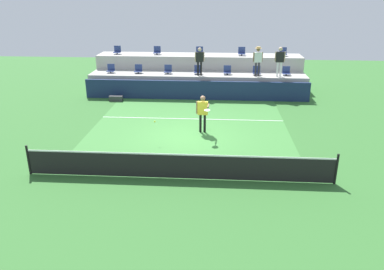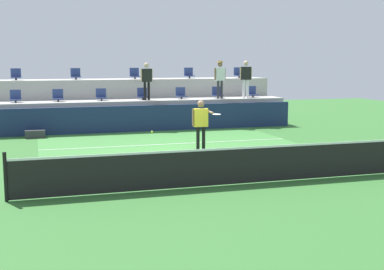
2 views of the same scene
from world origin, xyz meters
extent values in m
plane|color=#336B2D|center=(0.00, 0.00, 0.00)|extent=(40.00, 40.00, 0.00)
cube|color=#3D7F38|center=(0.00, 1.00, 0.00)|extent=(9.00, 10.00, 0.01)
cube|color=white|center=(0.00, 2.40, 0.01)|extent=(9.00, 0.06, 0.00)
cylinder|color=black|center=(-5.20, -4.00, 0.54)|extent=(0.08, 0.08, 1.07)
cylinder|color=black|center=(5.20, -4.00, 0.54)|extent=(0.08, 0.08, 1.07)
cube|color=black|center=(0.00, -4.00, 0.46)|extent=(10.40, 0.01, 0.87)
cube|color=white|center=(0.00, -4.00, 0.89)|extent=(10.40, 0.02, 0.05)
cube|color=navy|center=(0.00, 6.00, 0.55)|extent=(13.00, 0.16, 1.10)
cube|color=#ADAAA3|center=(0.00, 7.30, 0.62)|extent=(13.00, 1.80, 1.25)
cube|color=#ADAAA3|center=(0.00, 9.10, 1.05)|extent=(13.00, 1.80, 2.10)
cylinder|color=#2D2D33|center=(-5.30, 7.15, 1.30)|extent=(0.08, 0.08, 0.10)
cube|color=navy|center=(-5.30, 7.15, 1.37)|extent=(0.44, 0.40, 0.04)
cube|color=navy|center=(-5.30, 7.33, 1.58)|extent=(0.44, 0.04, 0.38)
cylinder|color=#2D2D33|center=(-3.59, 7.15, 1.30)|extent=(0.08, 0.08, 0.10)
cube|color=navy|center=(-3.59, 7.15, 1.37)|extent=(0.44, 0.40, 0.04)
cube|color=navy|center=(-3.59, 7.33, 1.58)|extent=(0.44, 0.04, 0.38)
cylinder|color=#2D2D33|center=(-1.78, 7.15, 1.30)|extent=(0.08, 0.08, 0.10)
cube|color=navy|center=(-1.78, 7.15, 1.37)|extent=(0.44, 0.40, 0.04)
cube|color=navy|center=(-1.78, 7.33, 1.58)|extent=(0.44, 0.04, 0.38)
cylinder|color=#2D2D33|center=(0.04, 7.15, 1.30)|extent=(0.08, 0.08, 0.10)
cube|color=navy|center=(0.04, 7.15, 1.37)|extent=(0.44, 0.40, 0.04)
cube|color=navy|center=(0.04, 7.33, 1.58)|extent=(0.44, 0.04, 0.38)
cylinder|color=#2D2D33|center=(1.80, 7.15, 1.30)|extent=(0.08, 0.08, 0.10)
cube|color=navy|center=(1.80, 7.15, 1.37)|extent=(0.44, 0.40, 0.04)
cube|color=navy|center=(1.80, 7.33, 1.58)|extent=(0.44, 0.04, 0.38)
cylinder|color=#2D2D33|center=(3.54, 7.15, 1.30)|extent=(0.08, 0.08, 0.10)
cube|color=navy|center=(3.54, 7.15, 1.37)|extent=(0.44, 0.40, 0.04)
cube|color=navy|center=(3.54, 7.33, 1.58)|extent=(0.44, 0.04, 0.38)
cylinder|color=#2D2D33|center=(5.29, 7.15, 1.30)|extent=(0.08, 0.08, 0.10)
cube|color=navy|center=(5.29, 7.15, 1.37)|extent=(0.44, 0.40, 0.04)
cube|color=navy|center=(5.29, 7.33, 1.58)|extent=(0.44, 0.04, 0.38)
cylinder|color=#2D2D33|center=(-5.29, 8.95, 2.15)|extent=(0.08, 0.08, 0.10)
cube|color=navy|center=(-5.29, 8.95, 2.22)|extent=(0.44, 0.40, 0.04)
cube|color=navy|center=(-5.29, 9.13, 2.43)|extent=(0.44, 0.04, 0.38)
cylinder|color=#2D2D33|center=(-2.70, 8.95, 2.15)|extent=(0.08, 0.08, 0.10)
cube|color=navy|center=(-2.70, 8.95, 2.22)|extent=(0.44, 0.40, 0.04)
cube|color=navy|center=(-2.70, 9.13, 2.43)|extent=(0.44, 0.04, 0.38)
cylinder|color=#2D2D33|center=(0.03, 8.95, 2.15)|extent=(0.08, 0.08, 0.10)
cube|color=navy|center=(0.03, 8.95, 2.22)|extent=(0.44, 0.40, 0.04)
cube|color=navy|center=(0.03, 9.13, 2.43)|extent=(0.44, 0.04, 0.38)
cylinder|color=#2D2D33|center=(2.71, 8.95, 2.15)|extent=(0.08, 0.08, 0.10)
cube|color=navy|center=(2.71, 8.95, 2.22)|extent=(0.44, 0.40, 0.04)
cube|color=navy|center=(2.71, 9.13, 2.43)|extent=(0.44, 0.04, 0.38)
cylinder|color=#2D2D33|center=(5.30, 8.95, 2.15)|extent=(0.08, 0.08, 0.10)
cube|color=navy|center=(5.30, 8.95, 2.22)|extent=(0.44, 0.40, 0.04)
cube|color=navy|center=(5.30, 9.13, 2.43)|extent=(0.44, 0.04, 0.38)
cylinder|color=black|center=(0.52, 0.59, 0.42)|extent=(0.11, 0.11, 0.83)
cylinder|color=black|center=(0.71, 0.58, 0.42)|extent=(0.11, 0.11, 0.83)
cube|color=yellow|center=(0.62, 0.58, 1.13)|extent=(0.46, 0.20, 0.59)
sphere|color=#846047|center=(0.62, 0.58, 1.58)|extent=(0.24, 0.24, 0.23)
cylinder|color=#846047|center=(0.36, 0.59, 1.15)|extent=(0.07, 0.07, 0.56)
cylinder|color=#846047|center=(0.87, 0.31, 1.33)|extent=(0.09, 0.53, 0.07)
cylinder|color=black|center=(0.85, -0.06, 1.33)|extent=(0.05, 0.26, 0.04)
ellipsoid|color=silver|center=(0.84, -0.34, 1.33)|extent=(0.27, 0.33, 0.03)
cylinder|color=black|center=(0.06, 6.83, 1.65)|extent=(0.13, 0.13, 0.80)
cylinder|color=black|center=(0.24, 6.87, 1.65)|extent=(0.13, 0.13, 0.80)
cube|color=black|center=(0.15, 6.85, 2.33)|extent=(0.46, 0.27, 0.57)
sphere|color=beige|center=(0.15, 6.85, 2.77)|extent=(0.26, 0.26, 0.22)
cylinder|color=beige|center=(-0.09, 6.79, 2.35)|extent=(0.08, 0.08, 0.53)
cylinder|color=beige|center=(0.40, 6.91, 2.35)|extent=(0.08, 0.08, 0.53)
cylinder|color=#2D2D33|center=(3.44, 6.83, 1.66)|extent=(0.13, 0.13, 0.81)
cylinder|color=#2D2D33|center=(3.62, 6.87, 1.66)|extent=(0.13, 0.13, 0.81)
cube|color=white|center=(3.53, 6.85, 2.35)|extent=(0.47, 0.26, 0.57)
sphere|color=#846047|center=(3.53, 6.85, 2.79)|extent=(0.26, 0.26, 0.22)
cylinder|color=#846047|center=(3.28, 6.80, 2.37)|extent=(0.08, 0.08, 0.54)
cylinder|color=#846047|center=(3.78, 6.90, 2.37)|extent=(0.08, 0.08, 0.54)
cylinder|color=tan|center=(3.53, 6.85, 2.87)|extent=(0.46, 0.46, 0.01)
cylinder|color=tan|center=(3.53, 6.85, 2.91)|extent=(0.27, 0.27, 0.09)
cylinder|color=white|center=(4.69, 6.85, 1.67)|extent=(0.11, 0.11, 0.84)
cylinder|color=white|center=(4.89, 6.85, 1.67)|extent=(0.11, 0.11, 0.84)
cube|color=black|center=(4.79, 6.85, 2.38)|extent=(0.46, 0.20, 0.59)
sphere|color=beige|center=(4.79, 6.85, 2.84)|extent=(0.23, 0.23, 0.23)
cylinder|color=beige|center=(4.53, 6.86, 2.40)|extent=(0.07, 0.07, 0.56)
cylinder|color=beige|center=(5.05, 6.84, 2.40)|extent=(0.07, 0.07, 0.56)
sphere|color=#CCE033|center=(-1.31, -0.78, 0.92)|extent=(0.07, 0.07, 0.07)
cube|color=#333338|center=(-4.58, 5.36, 0.15)|extent=(0.76, 0.28, 0.30)
camera|label=1|loc=(1.26, -15.56, 6.05)|focal=35.73mm
camera|label=2|loc=(-4.54, -15.52, 3.00)|focal=48.93mm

